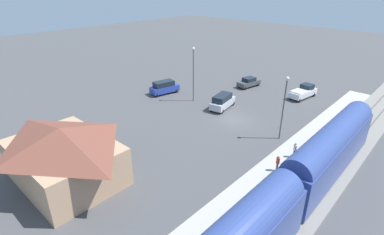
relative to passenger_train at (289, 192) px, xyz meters
name	(u,v)px	position (x,y,z in m)	size (l,w,h in m)	color
ground_plane	(234,120)	(14.00, -12.92, -2.86)	(200.00, 200.00, 0.00)	#4C4C4F
railway_track	(338,156)	(0.00, -12.92, -2.76)	(4.80, 70.00, 0.30)	gray
platform	(303,143)	(4.00, -12.92, -2.71)	(3.20, 46.00, 0.30)	#B7B2A8
passenger_train	(289,192)	(0.00, 0.00, 0.00)	(2.93, 35.28, 4.98)	#33478C
station_building	(64,154)	(18.00, 9.08, 0.04)	(11.29, 8.46, 5.59)	tan
pedestrian_on_platform	(278,162)	(3.58, -5.51, -1.58)	(0.36, 0.36, 1.71)	brown
pedestrian_waiting_far	(295,149)	(3.43, -9.07, -1.58)	(0.36, 0.36, 1.71)	#23284C
suv_blue	(164,87)	(29.00, -13.72, -1.71)	(2.94, 5.20, 2.22)	#283D9E
suv_silver	(222,101)	(17.70, -15.17, -1.71)	(2.81, 5.17, 2.22)	silver
pickup_white	(303,92)	(10.59, -27.85, -1.83)	(2.74, 5.63, 2.14)	white
sedan_charcoal	(249,82)	(20.28, -26.57, -1.98)	(2.58, 4.75, 1.74)	#47494F
light_pole_near_platform	(284,101)	(6.80, -12.32, 2.08)	(0.44, 0.44, 7.86)	#515156
light_pole_lot_center	(193,69)	(23.02, -14.50, 2.49)	(0.44, 0.44, 8.62)	#515156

